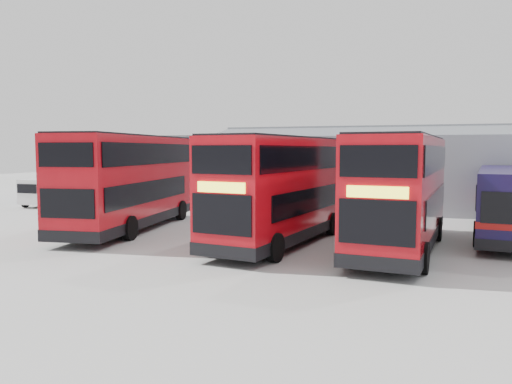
% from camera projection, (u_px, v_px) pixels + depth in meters
% --- Properties ---
extents(ground_plane, '(120.00, 120.00, 0.00)m').
position_uv_depth(ground_plane, '(219.00, 255.00, 19.54)').
color(ground_plane, '#A3A39E').
rests_on(ground_plane, ground).
extents(office_block, '(12.30, 8.32, 5.12)m').
position_uv_depth(office_block, '(143.00, 169.00, 40.68)').
color(office_block, navy).
rests_on(office_block, ground).
extents(maintenance_shed, '(30.50, 12.00, 5.89)m').
position_uv_depth(maintenance_shed, '(427.00, 171.00, 35.80)').
color(maintenance_shed, gray).
rests_on(maintenance_shed, ground).
extents(double_decker_left, '(4.11, 11.71, 4.85)m').
position_uv_depth(double_decker_left, '(130.00, 183.00, 25.54)').
color(double_decker_left, '#AE0913').
rests_on(double_decker_left, ground).
extents(double_decker_centre, '(4.33, 11.31, 4.68)m').
position_uv_depth(double_decker_centre, '(285.00, 190.00, 22.02)').
color(double_decker_centre, '#AE0913').
rests_on(double_decker_centre, ground).
extents(double_decker_right, '(3.75, 11.23, 4.67)m').
position_uv_depth(double_decker_right, '(401.00, 194.00, 20.31)').
color(double_decker_right, '#AE0913').
rests_on(double_decker_right, ground).
extents(single_decker_blue, '(4.16, 12.09, 3.22)m').
position_uv_depth(single_decker_blue, '(510.00, 203.00, 23.41)').
color(single_decker_blue, '#0F0C36').
rests_on(single_decker_blue, ground).
extents(panel_van, '(2.03, 4.65, 2.02)m').
position_uv_depth(panel_van, '(50.00, 190.00, 36.69)').
color(panel_van, silver).
rests_on(panel_van, ground).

